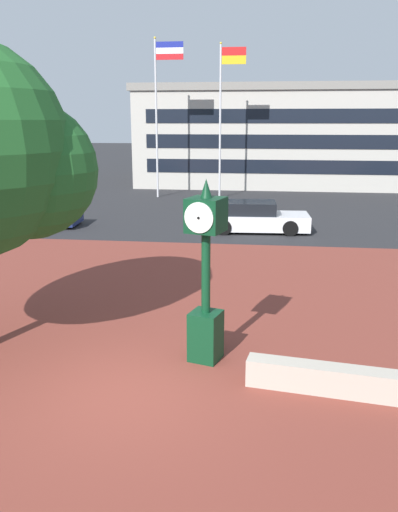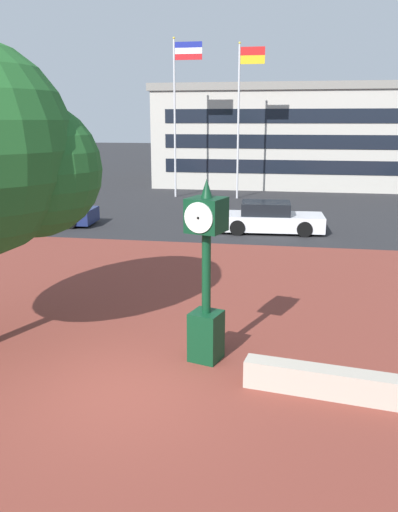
# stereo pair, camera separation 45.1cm
# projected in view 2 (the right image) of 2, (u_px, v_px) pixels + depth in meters

# --- Properties ---
(ground_plane) EXTENTS (200.00, 200.00, 0.00)m
(ground_plane) POSITION_uv_depth(u_px,v_px,m) (120.00, 389.00, 9.41)
(ground_plane) COLOR #262628
(plaza_brick_paving) EXTENTS (44.00, 15.61, 0.01)m
(plaza_brick_paving) POSITION_uv_depth(u_px,v_px,m) (169.00, 314.00, 13.04)
(plaza_brick_paving) COLOR brown
(plaza_brick_paving) RESTS_ON ground
(planter_wall) EXTENTS (3.22, 0.88, 0.50)m
(planter_wall) POSITION_uv_depth(u_px,v_px,m) (337.00, 384.00, 9.09)
(planter_wall) COLOR #ADA393
(planter_wall) RESTS_ON ground
(street_clock) EXTENTS (0.80, 0.83, 3.60)m
(street_clock) POSITION_uv_depth(u_px,v_px,m) (206.00, 278.00, 10.17)
(street_clock) COLOR #0C381E
(street_clock) RESTS_ON ground
(car_street_near) EXTENTS (4.45, 2.05, 1.28)m
(car_street_near) POSITION_uv_depth(u_px,v_px,m) (46.00, 212.00, 24.10)
(car_street_near) COLOR navy
(car_street_near) RESTS_ON ground
(car_street_mid) EXTENTS (4.50, 2.12, 1.28)m
(car_street_mid) POSITION_uv_depth(u_px,v_px,m) (269.00, 219.00, 22.49)
(car_street_mid) COLOR silver
(car_street_mid) RESTS_ON ground
(flagpole_primary) EXTENTS (1.73, 0.14, 9.29)m
(flagpole_primary) POSITION_uv_depth(u_px,v_px,m) (178.00, 104.00, 31.53)
(flagpole_primary) COLOR silver
(flagpole_primary) RESTS_ON ground
(flagpole_secondary) EXTENTS (1.52, 0.14, 8.94)m
(flagpole_secondary) POSITION_uv_depth(u_px,v_px,m) (241.00, 110.00, 30.98)
(flagpole_secondary) COLOR silver
(flagpole_secondary) RESTS_ON ground
(civic_building) EXTENTS (21.14, 13.69, 7.01)m
(civic_building) POSITION_uv_depth(u_px,v_px,m) (304.00, 135.00, 40.65)
(civic_building) COLOR #B2ADA3
(civic_building) RESTS_ON ground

